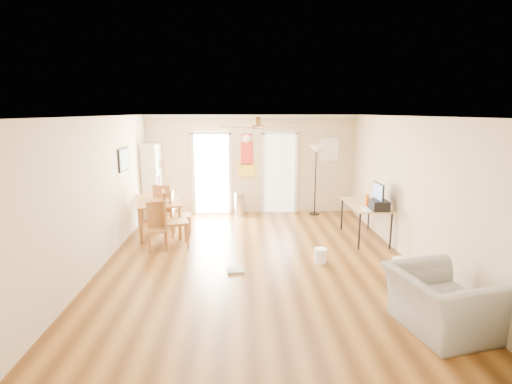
{
  "coord_description": "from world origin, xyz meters",
  "views": [
    {
      "loc": [
        -0.31,
        -6.8,
        2.67
      ],
      "look_at": [
        0.0,
        0.6,
        1.15
      ],
      "focal_mm": 27.41,
      "sensor_mm": 36.0,
      "label": 1
    }
  ],
  "objects_px": {
    "printer": "(379,205)",
    "armchair": "(440,302)",
    "wastebasket_b": "(399,267)",
    "dining_chair_far": "(166,206)",
    "bookshelf": "(153,181)",
    "dining_chair_near": "(157,227)",
    "dining_chair_right_a": "(181,213)",
    "wastebasket_a": "(320,256)",
    "dining_chair_right_b": "(176,219)",
    "dining_table": "(158,216)",
    "torchiere_lamp": "(315,181)",
    "computer_desk": "(365,221)",
    "trash_can": "(240,204)"
  },
  "relations": [
    {
      "from": "printer",
      "to": "armchair",
      "type": "bearing_deg",
      "value": -93.93
    },
    {
      "from": "printer",
      "to": "wastebasket_b",
      "type": "relative_size",
      "value": 1.33
    },
    {
      "from": "dining_chair_far",
      "to": "bookshelf",
      "type": "bearing_deg",
      "value": -51.01
    },
    {
      "from": "dining_chair_near",
      "to": "wastebasket_b",
      "type": "distance_m",
      "value": 4.49
    },
    {
      "from": "bookshelf",
      "to": "dining_chair_right_a",
      "type": "distance_m",
      "value": 1.94
    },
    {
      "from": "printer",
      "to": "wastebasket_a",
      "type": "distance_m",
      "value": 1.71
    },
    {
      "from": "dining_chair_far",
      "to": "dining_chair_right_b",
      "type": "bearing_deg",
      "value": 120.65
    },
    {
      "from": "dining_chair_right_a",
      "to": "printer",
      "type": "relative_size",
      "value": 2.66
    },
    {
      "from": "dining_table",
      "to": "dining_chair_near",
      "type": "bearing_deg",
      "value": -79.5
    },
    {
      "from": "dining_chair_far",
      "to": "wastebasket_a",
      "type": "distance_m",
      "value": 3.96
    },
    {
      "from": "bookshelf",
      "to": "dining_chair_near",
      "type": "distance_m",
      "value": 2.66
    },
    {
      "from": "wastebasket_a",
      "to": "dining_chair_near",
      "type": "bearing_deg",
      "value": 165.39
    },
    {
      "from": "bookshelf",
      "to": "dining_chair_right_b",
      "type": "distance_m",
      "value": 2.55
    },
    {
      "from": "dining_chair_near",
      "to": "wastebasket_a",
      "type": "relative_size",
      "value": 3.5
    },
    {
      "from": "torchiere_lamp",
      "to": "wastebasket_a",
      "type": "distance_m",
      "value": 3.5
    },
    {
      "from": "dining_chair_far",
      "to": "printer",
      "type": "height_order",
      "value": "dining_chair_far"
    },
    {
      "from": "dining_table",
      "to": "wastebasket_b",
      "type": "xyz_separation_m",
      "value": [
        4.48,
        -2.57,
        -0.24
      ]
    },
    {
      "from": "wastebasket_a",
      "to": "armchair",
      "type": "bearing_deg",
      "value": -65.64
    },
    {
      "from": "dining_chair_right_b",
      "to": "computer_desk",
      "type": "bearing_deg",
      "value": -99.37
    },
    {
      "from": "dining_chair_far",
      "to": "computer_desk",
      "type": "distance_m",
      "value": 4.51
    },
    {
      "from": "dining_chair_right_a",
      "to": "dining_chair_near",
      "type": "relative_size",
      "value": 1.09
    },
    {
      "from": "printer",
      "to": "dining_chair_far",
      "type": "bearing_deg",
      "value": 162.84
    },
    {
      "from": "trash_can",
      "to": "printer",
      "type": "distance_m",
      "value": 3.8
    },
    {
      "from": "wastebasket_a",
      "to": "wastebasket_b",
      "type": "distance_m",
      "value": 1.34
    },
    {
      "from": "computer_desk",
      "to": "armchair",
      "type": "distance_m",
      "value": 3.59
    },
    {
      "from": "torchiere_lamp",
      "to": "wastebasket_a",
      "type": "relative_size",
      "value": 6.89
    },
    {
      "from": "dining_chair_far",
      "to": "printer",
      "type": "xyz_separation_m",
      "value": [
        4.49,
        -1.53,
        0.34
      ]
    },
    {
      "from": "trash_can",
      "to": "torchiere_lamp",
      "type": "xyz_separation_m",
      "value": [
        1.98,
        0.02,
        0.61
      ]
    },
    {
      "from": "dining_chair_near",
      "to": "torchiere_lamp",
      "type": "height_order",
      "value": "torchiere_lamp"
    },
    {
      "from": "printer",
      "to": "trash_can",
      "type": "bearing_deg",
      "value": 138.99
    },
    {
      "from": "bookshelf",
      "to": "wastebasket_b",
      "type": "xyz_separation_m",
      "value": [
        4.87,
        -3.93,
        -0.8
      ]
    },
    {
      "from": "dining_chair_right_b",
      "to": "computer_desk",
      "type": "height_order",
      "value": "dining_chair_right_b"
    },
    {
      "from": "wastebasket_b",
      "to": "dining_chair_right_a",
      "type": "bearing_deg",
      "value": 149.8
    },
    {
      "from": "bookshelf",
      "to": "wastebasket_b",
      "type": "bearing_deg",
      "value": -21.08
    },
    {
      "from": "dining_chair_right_a",
      "to": "trash_can",
      "type": "bearing_deg",
      "value": -41.23
    },
    {
      "from": "bookshelf",
      "to": "wastebasket_a",
      "type": "xyz_separation_m",
      "value": [
        3.67,
        -3.34,
        -0.81
      ]
    },
    {
      "from": "dining_table",
      "to": "torchiere_lamp",
      "type": "bearing_deg",
      "value": 20.1
    },
    {
      "from": "dining_chair_right_b",
      "to": "wastebasket_b",
      "type": "xyz_separation_m",
      "value": [
        3.93,
        -1.58,
        -0.43
      ]
    },
    {
      "from": "dining_chair_right_a",
      "to": "wastebasket_a",
      "type": "distance_m",
      "value": 3.24
    },
    {
      "from": "torchiere_lamp",
      "to": "computer_desk",
      "type": "bearing_deg",
      "value": -71.53
    },
    {
      "from": "trash_can",
      "to": "armchair",
      "type": "distance_m",
      "value": 6.13
    },
    {
      "from": "dining_chair_right_a",
      "to": "wastebasket_b",
      "type": "xyz_separation_m",
      "value": [
        3.93,
        -2.29,
        -0.36
      ]
    },
    {
      "from": "torchiere_lamp",
      "to": "wastebasket_b",
      "type": "xyz_separation_m",
      "value": [
        0.67,
        -3.96,
        -0.77
      ]
    },
    {
      "from": "torchiere_lamp",
      "to": "wastebasket_b",
      "type": "relative_size",
      "value": 6.42
    },
    {
      "from": "dining_chair_near",
      "to": "wastebasket_b",
      "type": "xyz_separation_m",
      "value": [
        4.26,
        -1.38,
        -0.32
      ]
    },
    {
      "from": "trash_can",
      "to": "printer",
      "type": "relative_size",
      "value": 1.62
    },
    {
      "from": "bookshelf",
      "to": "wastebasket_b",
      "type": "relative_size",
      "value": 6.64
    },
    {
      "from": "computer_desk",
      "to": "dining_chair_right_b",
      "type": "bearing_deg",
      "value": -175.12
    },
    {
      "from": "dining_chair_right_a",
      "to": "trash_can",
      "type": "relative_size",
      "value": 1.64
    },
    {
      "from": "printer",
      "to": "wastebasket_a",
      "type": "height_order",
      "value": "printer"
    }
  ]
}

